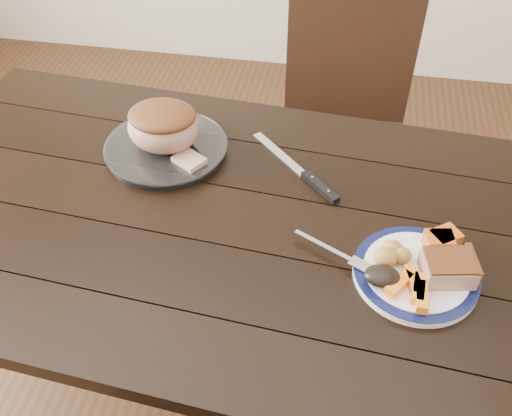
% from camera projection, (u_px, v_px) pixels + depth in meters
% --- Properties ---
extents(ground, '(4.00, 4.00, 0.00)m').
position_uv_depth(ground, '(232.00, 385.00, 1.79)').
color(ground, '#472B16').
rests_on(ground, ground).
extents(dining_table, '(1.67, 1.02, 0.75)m').
position_uv_depth(dining_table, '(224.00, 242.00, 1.33)').
color(dining_table, black).
rests_on(dining_table, ground).
extents(chair_far, '(0.44, 0.45, 0.93)m').
position_uv_depth(chair_far, '(344.00, 120.00, 1.92)').
color(chair_far, black).
rests_on(chair_far, ground).
extents(dinner_plate, '(0.25, 0.25, 0.02)m').
position_uv_depth(dinner_plate, '(415.00, 274.00, 1.13)').
color(dinner_plate, white).
rests_on(dinner_plate, dining_table).
extents(plate_rim, '(0.25, 0.25, 0.02)m').
position_uv_depth(plate_rim, '(416.00, 271.00, 1.13)').
color(plate_rim, '#0B1139').
rests_on(plate_rim, dinner_plate).
extents(serving_platter, '(0.30, 0.30, 0.02)m').
position_uv_depth(serving_platter, '(166.00, 149.00, 1.43)').
color(serving_platter, white).
rests_on(serving_platter, dining_table).
extents(pork_slice, '(0.11, 0.09, 0.04)m').
position_uv_depth(pork_slice, '(448.00, 269.00, 1.10)').
color(pork_slice, tan).
rests_on(pork_slice, dinner_plate).
extents(roasted_potatoes, '(0.08, 0.07, 0.04)m').
position_uv_depth(roasted_potatoes, '(392.00, 254.00, 1.13)').
color(roasted_potatoes, gold).
rests_on(roasted_potatoes, dinner_plate).
extents(carrot_batons, '(0.08, 0.11, 0.02)m').
position_uv_depth(carrot_batons, '(413.00, 287.00, 1.08)').
color(carrot_batons, orange).
rests_on(carrot_batons, dinner_plate).
extents(pumpkin_wedges, '(0.08, 0.07, 0.04)m').
position_uv_depth(pumpkin_wedges, '(442.00, 241.00, 1.16)').
color(pumpkin_wedges, '#F0571A').
rests_on(pumpkin_wedges, dinner_plate).
extents(dark_mushroom, '(0.07, 0.05, 0.03)m').
position_uv_depth(dark_mushroom, '(382.00, 276.00, 1.09)').
color(dark_mushroom, black).
rests_on(dark_mushroom, dinner_plate).
extents(fork, '(0.17, 0.10, 0.00)m').
position_uv_depth(fork, '(338.00, 254.00, 1.16)').
color(fork, silver).
rests_on(fork, dinner_plate).
extents(roast_joint, '(0.18, 0.15, 0.11)m').
position_uv_depth(roast_joint, '(163.00, 128.00, 1.38)').
color(roast_joint, tan).
rests_on(roast_joint, serving_platter).
extents(cut_slice, '(0.09, 0.08, 0.02)m').
position_uv_depth(cut_slice, '(189.00, 161.00, 1.37)').
color(cut_slice, tan).
rests_on(cut_slice, serving_platter).
extents(carving_knife, '(0.24, 0.24, 0.01)m').
position_uv_depth(carving_knife, '(309.00, 178.00, 1.35)').
color(carving_knife, silver).
rests_on(carving_knife, dining_table).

